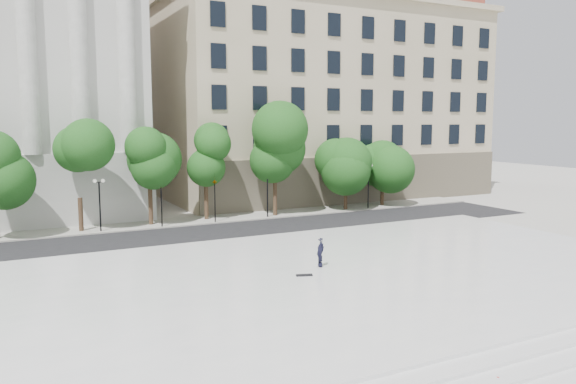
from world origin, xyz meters
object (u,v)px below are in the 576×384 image
at_px(traffic_light_west, 161,182).
at_px(traffic_light_east, 215,180).
at_px(person_lying, 320,263).
at_px(skateboard, 304,275).

height_order(traffic_light_west, traffic_light_east, traffic_light_west).
bearing_deg(person_lying, traffic_light_east, 51.20).
height_order(traffic_light_east, person_lying, traffic_light_east).
bearing_deg(traffic_light_west, skateboard, -82.08).
relative_size(traffic_light_west, traffic_light_east, 1.02).
bearing_deg(skateboard, traffic_light_east, 102.27).
bearing_deg(person_lying, traffic_light_west, 65.49).
bearing_deg(skateboard, person_lying, 53.41).
xyz_separation_m(traffic_light_east, skateboard, (-1.88, -19.05, -3.17)).
distance_m(person_lying, skateboard, 2.04).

